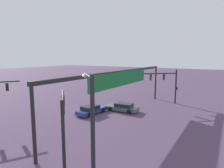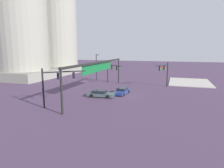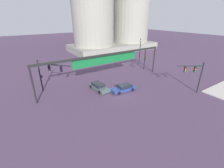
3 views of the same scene
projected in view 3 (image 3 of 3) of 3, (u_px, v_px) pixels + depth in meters
ground_plane at (121, 93)px, 27.45m from camera, size 224.97×224.97×0.00m
traffic_signal_near_corner at (145, 57)px, 36.42m from camera, size 5.04×5.12×5.18m
traffic_signal_opposite_side at (195, 73)px, 26.01m from camera, size 3.90×2.48×5.55m
traffic_signal_cross_street at (47, 71)px, 26.35m from camera, size 4.29×5.14×5.77m
streetlamp_curved_arm at (140, 50)px, 41.77m from camera, size 1.91×2.07×7.14m
overhead_sign_gantry at (107, 58)px, 28.85m from camera, size 26.64×0.43×6.18m
sedan_car_approaching at (99, 87)px, 28.45m from camera, size 2.21×4.86×1.21m
sedan_car_waiting_far at (124, 88)px, 27.86m from camera, size 4.76×2.17×1.21m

